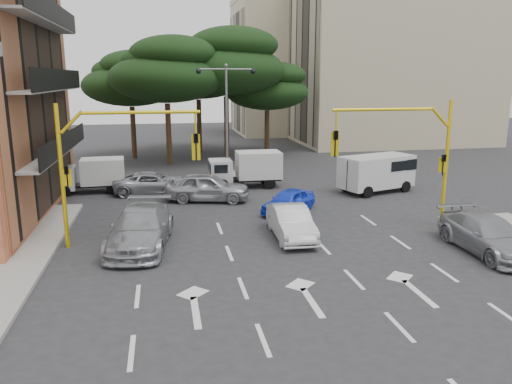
# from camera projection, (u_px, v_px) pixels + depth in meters

# --- Properties ---
(ground) EXTENTS (120.00, 120.00, 0.00)m
(ground) POSITION_uv_depth(u_px,v_px,m) (277.00, 250.00, 20.69)
(ground) COLOR #28282B
(ground) RESTS_ON ground
(median_strip) EXTENTS (1.40, 6.00, 0.15)m
(median_strip) POSITION_uv_depth(u_px,v_px,m) (227.00, 176.00, 36.00)
(median_strip) COLOR gray
(median_strip) RESTS_ON ground
(apartment_beige_near) EXTENTS (20.20, 12.15, 18.70)m
(apartment_beige_near) POSITION_uv_depth(u_px,v_px,m) (394.00, 54.00, 52.81)
(apartment_beige_near) COLOR #BCAF8D
(apartment_beige_near) RESTS_ON ground
(apartment_beige_far) EXTENTS (16.20, 12.15, 16.70)m
(apartment_beige_far) POSITION_uv_depth(u_px,v_px,m) (299.00, 66.00, 63.28)
(apartment_beige_far) COLOR #BCAF8D
(apartment_beige_far) RESTS_ON ground
(pine_left_near) EXTENTS (9.15, 9.15, 10.23)m
(pine_left_near) POSITION_uv_depth(u_px,v_px,m) (167.00, 69.00, 39.31)
(pine_left_near) COLOR #382616
(pine_left_near) RESTS_ON ground
(pine_center) EXTENTS (9.98, 9.98, 11.16)m
(pine_center) POSITION_uv_depth(u_px,v_px,m) (226.00, 61.00, 41.96)
(pine_center) COLOR #382616
(pine_center) RESTS_ON ground
(pine_left_far) EXTENTS (8.32, 8.32, 9.30)m
(pine_left_far) POSITION_uv_depth(u_px,v_px,m) (131.00, 78.00, 42.76)
(pine_left_far) COLOR #382616
(pine_left_far) RESTS_ON ground
(pine_right) EXTENTS (7.49, 7.49, 8.37)m
(pine_right) POSITION_uv_depth(u_px,v_px,m) (268.00, 86.00, 45.06)
(pine_right) COLOR #382616
(pine_right) RESTS_ON ground
(pine_back) EXTENTS (9.15, 9.15, 10.23)m
(pine_back) POSITION_uv_depth(u_px,v_px,m) (199.00, 71.00, 46.55)
(pine_back) COLOR #382616
(pine_back) RESTS_ON ground
(signal_mast_right) EXTENTS (5.79, 0.37, 6.00)m
(signal_mast_right) POSITION_uv_depth(u_px,v_px,m) (412.00, 147.00, 22.94)
(signal_mast_right) COLOR yellow
(signal_mast_right) RESTS_ON ground
(signal_mast_left) EXTENTS (5.79, 0.37, 6.00)m
(signal_mast_left) POSITION_uv_depth(u_px,v_px,m) (106.00, 155.00, 20.51)
(signal_mast_left) COLOR yellow
(signal_mast_left) RESTS_ON ground
(street_lamp_center) EXTENTS (4.16, 0.36, 7.77)m
(street_lamp_center) POSITION_uv_depth(u_px,v_px,m) (226.00, 100.00, 34.80)
(street_lamp_center) COLOR slate
(street_lamp_center) RESTS_ON median_strip
(car_white_hatch) EXTENTS (1.59, 4.33, 1.42)m
(car_white_hatch) POSITION_uv_depth(u_px,v_px,m) (291.00, 222.00, 22.16)
(car_white_hatch) COLOR silver
(car_white_hatch) RESTS_ON ground
(car_blue_compact) EXTENTS (3.65, 3.58, 1.24)m
(car_blue_compact) POSITION_uv_depth(u_px,v_px,m) (289.00, 201.00, 26.34)
(car_blue_compact) COLOR blue
(car_blue_compact) RESTS_ON ground
(car_silver_wagon) EXTENTS (3.06, 5.95, 1.65)m
(car_silver_wagon) POSITION_uv_depth(u_px,v_px,m) (141.00, 228.00, 20.96)
(car_silver_wagon) COLOR #9A9DA2
(car_silver_wagon) RESTS_ON ground
(car_silver_cross_a) EXTENTS (4.80, 2.32, 1.32)m
(car_silver_cross_a) POSITION_uv_depth(u_px,v_px,m) (153.00, 183.00, 30.63)
(car_silver_cross_a) COLOR #A2A5AA
(car_silver_cross_a) RESTS_ON ground
(car_silver_cross_b) EXTENTS (5.11, 2.98, 1.64)m
(car_silver_cross_b) POSITION_uv_depth(u_px,v_px,m) (208.00, 187.00, 28.76)
(car_silver_cross_b) COLOR #A7A9AF
(car_silver_cross_b) RESTS_ON ground
(car_silver_parked) EXTENTS (2.09, 5.14, 1.49)m
(car_silver_parked) POSITION_uv_depth(u_px,v_px,m) (488.00, 235.00, 20.30)
(car_silver_parked) COLOR gray
(car_silver_parked) RESTS_ON ground
(van_white) EXTENTS (5.07, 3.48, 2.32)m
(van_white) POSITION_uv_depth(u_px,v_px,m) (376.00, 174.00, 31.01)
(van_white) COLOR silver
(van_white) RESTS_ON ground
(box_truck_a) EXTENTS (4.40, 2.07, 2.11)m
(box_truck_a) POSITION_uv_depth(u_px,v_px,m) (90.00, 176.00, 30.82)
(box_truck_a) COLOR silver
(box_truck_a) RESTS_ON ground
(box_truck_b) EXTENTS (4.73, 2.03, 2.32)m
(box_truck_b) POSITION_uv_depth(u_px,v_px,m) (246.00, 170.00, 32.35)
(box_truck_b) COLOR silver
(box_truck_b) RESTS_ON ground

